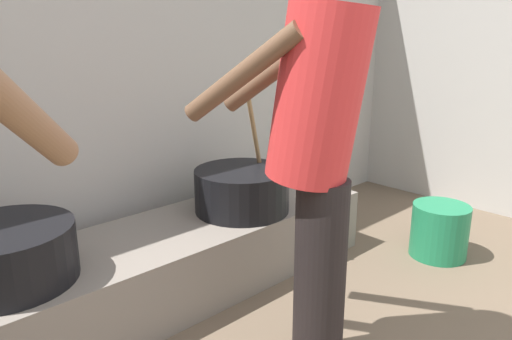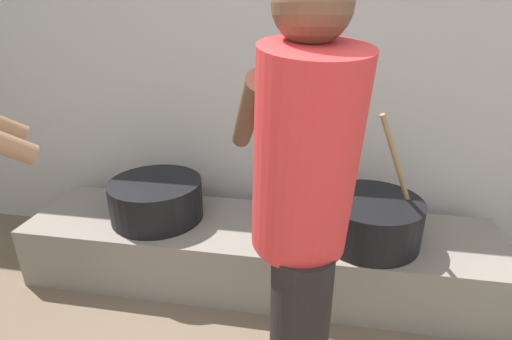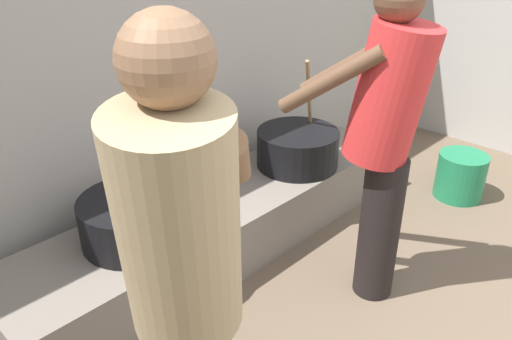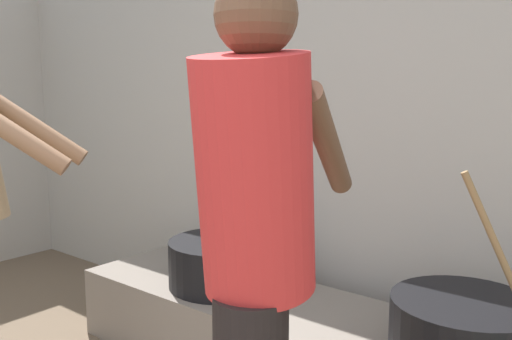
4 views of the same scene
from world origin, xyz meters
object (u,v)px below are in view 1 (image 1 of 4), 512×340
(bucket_green_plastic, at_px, (439,231))
(cooking_pot_secondary, at_px, (6,255))
(cooking_pot_main, at_px, (242,190))
(cook_in_red_shirt, at_px, (316,141))

(bucket_green_plastic, bearing_deg, cooking_pot_secondary, 161.42)
(cooking_pot_main, xyz_separation_m, bucket_green_plastic, (0.95, -0.67, -0.31))
(cook_in_red_shirt, relative_size, bucket_green_plastic, 4.84)
(cooking_pot_secondary, distance_m, bucket_green_plastic, 2.26)
(bucket_green_plastic, bearing_deg, cooking_pot_main, 144.85)
(cooking_pot_secondary, height_order, bucket_green_plastic, cooking_pot_secondary)
(cooking_pot_main, distance_m, cook_in_red_shirt, 0.93)
(cook_in_red_shirt, bearing_deg, bucket_green_plastic, 3.76)
(cooking_pot_secondary, xyz_separation_m, bucket_green_plastic, (2.12, -0.71, -0.30))
(cooking_pot_secondary, distance_m, cook_in_red_shirt, 1.25)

